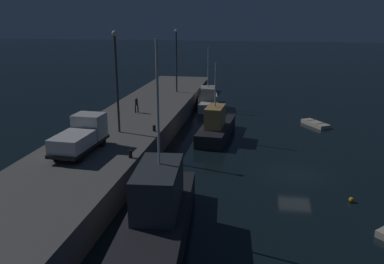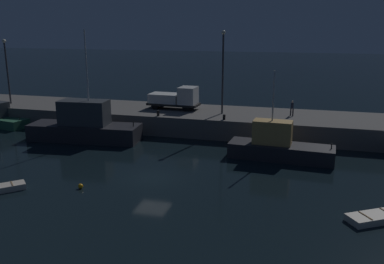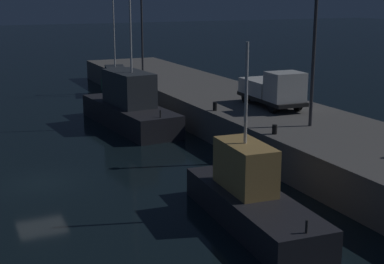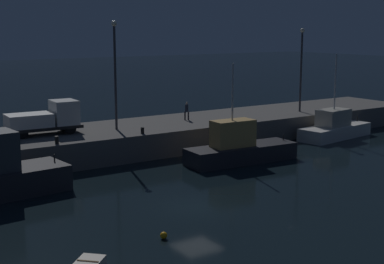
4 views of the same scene
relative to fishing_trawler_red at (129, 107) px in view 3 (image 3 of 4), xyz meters
name	(u,v)px [view 3 (image 3 of 4)]	position (x,y,z in m)	size (l,w,h in m)	color
ground_plane	(39,183)	(10.47, -8.50, -1.48)	(320.00, 320.00, 0.00)	black
pier_quay	(293,133)	(10.47, 7.43, -0.43)	(71.78, 8.35, 2.11)	#5B5956
fishing_trawler_red	(129,107)	(0.00, 0.00, 0.00)	(11.57, 4.31, 11.08)	#232328
fishing_boat_white	(251,198)	(19.55, -1.02, -0.37)	(9.23, 3.26, 7.74)	#232328
fishing_boat_orange	(116,85)	(-13.32, 3.01, -0.49)	(8.81, 4.06, 9.62)	#2D6647
lamp_post_west	(142,26)	(-13.42, 5.91, 5.17)	(0.44, 0.44, 7.76)	#38383D
lamp_post_east	(315,39)	(12.88, 6.91, 5.72)	(0.44, 0.44, 8.83)	#38383D
utility_truck	(273,89)	(7.29, 7.91, 1.88)	(5.98, 2.53, 2.61)	black
bollard_west	(275,129)	(13.69, 3.92, 0.89)	(0.28, 0.28, 0.53)	black
bollard_central	(215,106)	(6.59, 3.81, 0.91)	(0.28, 0.28, 0.58)	black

